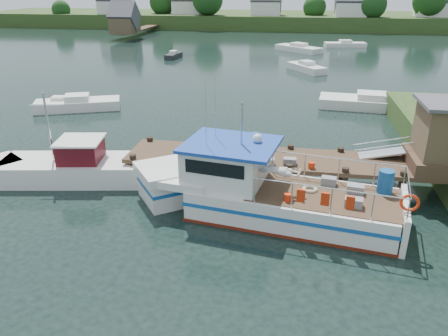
% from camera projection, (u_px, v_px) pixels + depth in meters
% --- Properties ---
extents(ground_plane, '(160.00, 160.00, 0.00)m').
position_uv_depth(ground_plane, '(248.00, 181.00, 22.00)').
color(ground_plane, black).
extents(far_shore, '(140.00, 42.55, 9.22)m').
position_uv_depth(far_shore, '(290.00, 18.00, 95.94)').
color(far_shore, '#30481D').
rests_on(far_shore, ground).
extents(dock, '(16.60, 3.00, 4.78)m').
position_uv_depth(dock, '(389.00, 147.00, 20.16)').
color(dock, '#453120').
rests_on(dock, ground).
extents(lobster_boat, '(12.06, 5.10, 5.80)m').
position_uv_depth(lobster_boat, '(259.00, 191.00, 18.60)').
color(lobster_boat, silver).
rests_on(lobster_boat, ground).
extents(work_boat, '(8.59, 3.76, 4.49)m').
position_uv_depth(work_boat, '(64.00, 167.00, 21.94)').
color(work_boat, silver).
rests_on(work_boat, ground).
extents(moored_rowboat, '(3.65, 1.71, 1.02)m').
position_uv_depth(moored_rowboat, '(59.00, 104.00, 34.42)').
color(moored_rowboat, '#453120').
rests_on(moored_rowboat, ground).
extents(moored_far, '(6.47, 3.02, 1.06)m').
position_uv_depth(moored_far, '(345.00, 44.00, 67.63)').
color(moored_far, silver).
rests_on(moored_far, ground).
extents(moored_a, '(6.79, 4.37, 1.19)m').
position_uv_depth(moored_a, '(78.00, 104.00, 34.31)').
color(moored_a, silver).
rests_on(moored_a, ground).
extents(moored_b, '(4.54, 5.47, 1.19)m').
position_uv_depth(moored_b, '(306.00, 68.00, 48.96)').
color(moored_b, silver).
rests_on(moored_b, ground).
extents(moored_c, '(8.24, 3.50, 1.26)m').
position_uv_depth(moored_c, '(371.00, 103.00, 34.55)').
color(moored_c, silver).
rests_on(moored_c, ground).
extents(moored_d, '(7.08, 6.62, 1.23)m').
position_uv_depth(moored_d, '(299.00, 48.00, 63.03)').
color(moored_d, silver).
rests_on(moored_d, ground).
extents(moored_e, '(1.59, 3.69, 0.99)m').
position_uv_depth(moored_e, '(174.00, 55.00, 57.56)').
color(moored_e, black).
rests_on(moored_e, ground).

